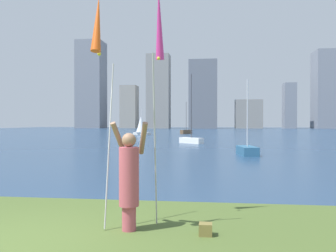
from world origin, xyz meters
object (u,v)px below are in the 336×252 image
kite_flag_right (159,28)px  sailboat_0 (247,150)px  kite_flag_left (98,32)px  sailboat_2 (191,139)px  sailboat_3 (141,126)px  sailboat_4 (186,131)px  person (129,177)px  bag (206,229)px

kite_flag_right → sailboat_0: size_ratio=1.04×
kite_flag_left → kite_flag_right: 1.37m
sailboat_0 → sailboat_2: 11.12m
kite_flag_left → kite_flag_right: kite_flag_right is taller
sailboat_2 → sailboat_3: 21.53m
sailboat_3 → sailboat_4: size_ratio=0.76×
sailboat_3 → sailboat_4: sailboat_4 is taller
kite_flag_right → sailboat_2: size_ratio=0.73×
sailboat_0 → sailboat_4: size_ratio=0.84×
person → bag: person is taller
sailboat_2 → sailboat_4: sailboat_2 is taller
sailboat_0 → kite_flag_left: bearing=-104.2°
kite_flag_left → sailboat_4: bearing=92.6°
kite_flag_right → sailboat_3: 44.64m
bag → sailboat_2: size_ratio=0.04×
sailboat_0 → bag: bearing=-98.0°
bag → sailboat_0: size_ratio=0.05×
kite_flag_left → sailboat_3: size_ratio=1.02×
person → sailboat_0: bearing=69.2°
sailboat_0 → sailboat_2: bearing=109.3°
kite_flag_left → bag: 3.56m
kite_flag_right → sailboat_3: bearing=101.9°
sailboat_3 → kite_flag_left: bearing=-79.4°
person → kite_flag_left: kite_flag_left is taller
kite_flag_right → sailboat_3: (-9.18, 43.63, -2.27)m
bag → sailboat_4: size_ratio=0.04×
bag → kite_flag_right: bearing=137.5°
sailboat_4 → person: bearing=-86.9°
sailboat_2 → sailboat_0: bearing=-70.7°
sailboat_0 → sailboat_3: (-12.02, 30.32, 0.98)m
person → sailboat_2: 24.49m
bag → sailboat_4: bearing=94.6°
kite_flag_right → sailboat_4: sailboat_4 is taller
sailboat_2 → bag: bearing=-86.0°
person → sailboat_2: sailboat_2 is taller
sailboat_3 → sailboat_0: bearing=-68.4°
kite_flag_right → person: bearing=-120.4°
sailboat_4 → sailboat_3: bearing=-141.3°
bag → sailboat_4: sailboat_4 is taller
person → sailboat_3: 45.17m
bag → sailboat_4: (-3.96, 49.29, 0.27)m
person → sailboat_3: size_ratio=0.49×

